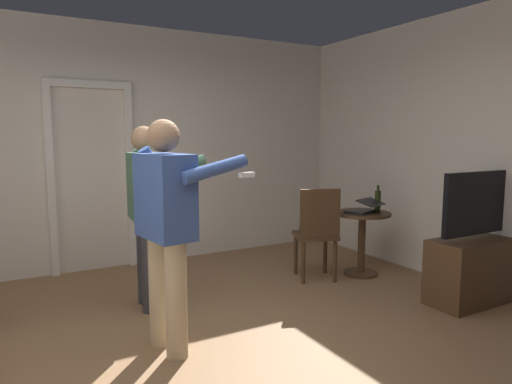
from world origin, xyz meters
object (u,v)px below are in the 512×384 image
at_px(tv_flatscreen, 476,262).
at_px(laptop, 364,208).
at_px(side_table, 362,233).
at_px(person_blue_shirt, 167,219).
at_px(bottle_on_table, 378,201).
at_px(person_striped_shirt, 147,205).
at_px(wooden_chair, 317,230).

bearing_deg(tv_flatscreen, laptop, 108.41).
bearing_deg(side_table, laptop, -111.25).
bearing_deg(tv_flatscreen, person_blue_shirt, 170.67).
height_order(laptop, person_blue_shirt, person_blue_shirt).
height_order(laptop, bottle_on_table, bottle_on_table).
bearing_deg(person_blue_shirt, person_striped_shirt, 82.76).
relative_size(laptop, person_blue_shirt, 0.25).
height_order(laptop, wooden_chair, wooden_chair).
xyz_separation_m(side_table, wooden_chair, (-0.56, 0.08, 0.07)).
distance_m(laptop, bottle_on_table, 0.18).
relative_size(person_blue_shirt, person_striped_shirt, 1.02).
height_order(side_table, person_blue_shirt, person_blue_shirt).
xyz_separation_m(wooden_chair, person_striped_shirt, (-1.76, 0.13, 0.39)).
distance_m(side_table, laptop, 0.29).
distance_m(tv_flatscreen, laptop, 1.22).
bearing_deg(bottle_on_table, wooden_chair, 167.30).
xyz_separation_m(laptop, person_blue_shirt, (-2.42, -0.64, 0.21)).
relative_size(laptop, bottle_on_table, 1.40).
bearing_deg(wooden_chair, bottle_on_table, -12.70).
relative_size(side_table, person_blue_shirt, 0.42).
bearing_deg(side_table, person_blue_shirt, -164.28).
height_order(side_table, bottle_on_table, bottle_on_table).
bearing_deg(tv_flatscreen, person_striped_shirt, 153.24).
bearing_deg(person_striped_shirt, bottle_on_table, -6.61).
distance_m(tv_flatscreen, person_striped_shirt, 3.04).
relative_size(wooden_chair, person_blue_shirt, 0.60).
bearing_deg(person_blue_shirt, laptop, 14.92).
distance_m(laptop, person_blue_shirt, 2.51).
bearing_deg(wooden_chair, laptop, -12.29).
relative_size(side_table, laptop, 1.69).
bearing_deg(laptop, side_table, 68.75).
relative_size(tv_flatscreen, person_blue_shirt, 0.74).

